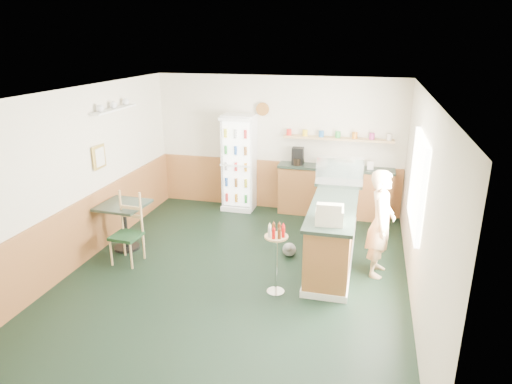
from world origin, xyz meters
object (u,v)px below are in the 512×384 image
(cafe_table, at_px, (124,217))
(condiment_stand, at_px, (276,249))
(shopkeeper, at_px, (381,223))
(drinks_fridge, at_px, (239,163))
(display_case, at_px, (340,172))
(cafe_chair, at_px, (128,226))
(cash_register, at_px, (330,215))

(cafe_table, bearing_deg, condiment_stand, -15.43)
(shopkeeper, bearing_deg, drinks_fridge, 58.45)
(display_case, bearing_deg, cafe_chair, -152.90)
(cash_register, xyz_separation_m, cafe_table, (-3.40, 0.45, -0.55))
(display_case, relative_size, cash_register, 2.03)
(cafe_table, relative_size, cafe_chair, 0.71)
(display_case, distance_m, cash_register, 1.72)
(drinks_fridge, distance_m, cafe_chair, 2.90)
(shopkeeper, relative_size, cafe_chair, 1.44)
(shopkeeper, relative_size, condiment_stand, 1.61)
(cafe_table, bearing_deg, display_case, 20.31)
(cafe_table, bearing_deg, cash_register, -7.59)
(cash_register, height_order, condiment_stand, cash_register)
(drinks_fridge, height_order, display_case, drinks_fridge)
(cash_register, xyz_separation_m, cafe_chair, (-3.13, 0.11, -0.53))
(display_case, xyz_separation_m, cafe_chair, (-3.13, -1.60, -0.65))
(display_case, relative_size, condiment_stand, 0.79)
(drinks_fridge, xyz_separation_m, condiment_stand, (1.42, -3.09, -0.30))
(cafe_table, bearing_deg, shopkeeper, 2.30)
(cash_register, distance_m, shopkeeper, 0.98)
(condiment_stand, height_order, cafe_table, condiment_stand)
(cash_register, relative_size, cafe_table, 0.49)
(drinks_fridge, relative_size, cafe_table, 2.43)
(condiment_stand, bearing_deg, cafe_table, 164.57)
(drinks_fridge, bearing_deg, cash_register, -53.11)
(shopkeeper, bearing_deg, cash_register, 137.74)
(cash_register, height_order, shopkeeper, shopkeeper)
(condiment_stand, xyz_separation_m, cafe_table, (-2.73, 0.75, -0.11))
(cash_register, xyz_separation_m, shopkeeper, (0.70, 0.62, -0.31))
(cafe_table, xyz_separation_m, cafe_chair, (0.27, -0.34, 0.02))
(display_case, height_order, cash_register, display_case)
(shopkeeper, height_order, condiment_stand, shopkeeper)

